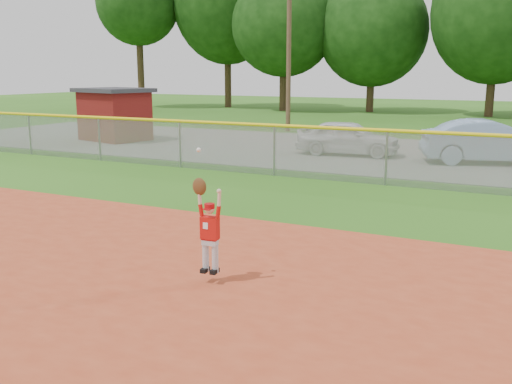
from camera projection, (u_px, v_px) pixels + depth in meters
ground at (183, 332)px, 6.82m from camera, size 120.00×120.00×0.00m
parking_strip at (425, 156)px, 20.86m from camera, size 44.00×10.00×0.03m
car_white_a at (348, 138)px, 20.96m from camera, size 3.87×1.84×1.28m
car_blue at (490, 142)px, 18.98m from camera, size 4.65×2.82×1.45m
utility_shed at (115, 114)px, 25.37m from camera, size 3.61×3.12×2.33m
outfield_fence at (386, 153)px, 15.42m from camera, size 40.06×0.10×1.55m
power_lines at (480, 33)px, 24.73m from camera, size 19.40×0.24×9.00m
tree_line at (506, 3)px, 38.11m from camera, size 62.37×13.00×14.43m
ballplayer at (208, 226)px, 8.17m from camera, size 0.46×0.20×1.82m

